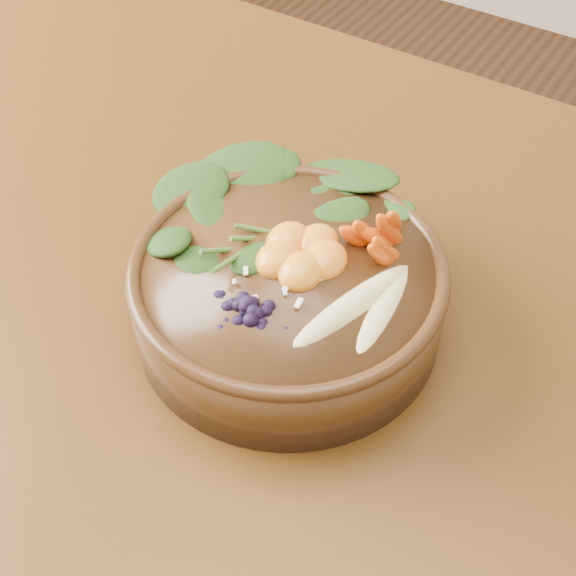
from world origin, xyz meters
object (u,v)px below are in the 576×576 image
at_px(mandarin_cluster, 302,244).
at_px(banana_halves, 369,295).
at_px(dining_table, 289,395).
at_px(stoneware_bowl, 288,296).
at_px(blueberry_pile, 247,292).
at_px(carrot_cluster, 388,211).
at_px(kale_heap, 289,194).

bearing_deg(mandarin_cluster, banana_halves, -14.50).
xyz_separation_m(dining_table, stoneware_bowl, (-0.01, 0.01, 0.13)).
bearing_deg(blueberry_pile, banana_halves, 33.73).
distance_m(stoneware_bowl, carrot_cluster, 0.11).
bearing_deg(mandarin_cluster, blueberry_pile, -94.02).
distance_m(stoneware_bowl, mandarin_cluster, 0.05).
relative_size(kale_heap, blueberry_pile, 1.42).
height_order(carrot_cluster, mandarin_cluster, carrot_cluster).
height_order(kale_heap, banana_halves, kale_heap).
relative_size(kale_heap, banana_halves, 1.17).
xyz_separation_m(banana_halves, mandarin_cluster, (-0.07, 0.02, 0.00)).
bearing_deg(dining_table, mandarin_cluster, 95.55).
bearing_deg(mandarin_cluster, dining_table, -84.45).
distance_m(carrot_cluster, mandarin_cluster, 0.07).
bearing_deg(kale_heap, banana_halves, -28.30).
bearing_deg(stoneware_bowl, carrot_cluster, 51.56).
bearing_deg(carrot_cluster, blueberry_pile, -109.55).
bearing_deg(carrot_cluster, dining_table, -118.57).
bearing_deg(dining_table, kale_heap, 123.18).
distance_m(kale_heap, carrot_cluster, 0.09).
bearing_deg(blueberry_pile, stoneware_bowl, 88.11).
bearing_deg(banana_halves, carrot_cluster, 113.06).
distance_m(kale_heap, mandarin_cluster, 0.06).
bearing_deg(stoneware_bowl, mandarin_cluster, 78.91).
xyz_separation_m(kale_heap, blueberry_pile, (0.03, -0.11, -0.00)).
bearing_deg(dining_table, blueberry_pile, -98.28).
bearing_deg(kale_heap, mandarin_cluster, -46.54).
xyz_separation_m(carrot_cluster, mandarin_cluster, (-0.05, -0.05, -0.02)).
height_order(mandarin_cluster, blueberry_pile, blueberry_pile).
height_order(kale_heap, mandarin_cluster, kale_heap).
bearing_deg(stoneware_bowl, kale_heap, 122.12).
xyz_separation_m(banana_halves, blueberry_pile, (-0.07, -0.05, 0.01)).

